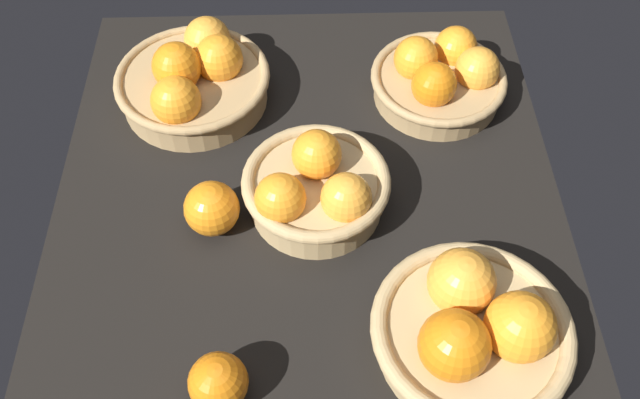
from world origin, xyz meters
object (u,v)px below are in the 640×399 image
object	(u,v)px
basket_far_right	(470,329)
basket_far_left	(439,77)
loose_orange_front_gap	(209,209)
loose_orange_back_gap	(215,382)
basket_center	(313,188)
basket_near_left	(192,79)

from	to	relation	value
basket_far_right	basket_far_left	world-z (taller)	basket_far_right
basket_far_left	loose_orange_front_gap	world-z (taller)	basket_far_left
loose_orange_front_gap	loose_orange_back_gap	xyz separation A→B (cm)	(24.27, 2.32, -0.31)
basket_center	basket_far_right	distance (cm)	28.05
basket_center	loose_orange_back_gap	xyz separation A→B (cm)	(26.90, -11.70, -0.94)
basket_far_left	loose_orange_front_gap	bearing A→B (deg)	-54.10
basket_near_left	loose_orange_back_gap	distance (cm)	49.59
loose_orange_front_gap	basket_near_left	bearing A→B (deg)	-170.10
loose_orange_front_gap	loose_orange_back_gap	bearing A→B (deg)	5.47
basket_far_left	basket_near_left	xyz separation A→B (cm)	(-0.12, -38.50, 0.46)
basket_center	basket_near_left	xyz separation A→B (cm)	(-22.23, -18.36, -0.22)
basket_center	basket_far_left	world-z (taller)	basket_center
basket_center	basket_near_left	distance (cm)	28.84
basket_far_left	loose_orange_back_gap	distance (cm)	58.45
basket_far_right	basket_far_left	xyz separation A→B (cm)	(-43.59, 2.11, -0.50)
basket_far_left	basket_far_right	bearing A→B (deg)	-2.77
basket_far_right	loose_orange_back_gap	bearing A→B (deg)	-79.67
basket_center	basket_near_left	size ratio (longest dim) A/B	0.84
basket_far_right	loose_orange_back_gap	xyz separation A→B (cm)	(5.42, -29.73, -0.76)
basket_far_left	loose_orange_back_gap	bearing A→B (deg)	-33.01
basket_near_left	loose_orange_front_gap	bearing A→B (deg)	9.90
basket_near_left	loose_orange_back_gap	xyz separation A→B (cm)	(49.13, 6.66, -0.72)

